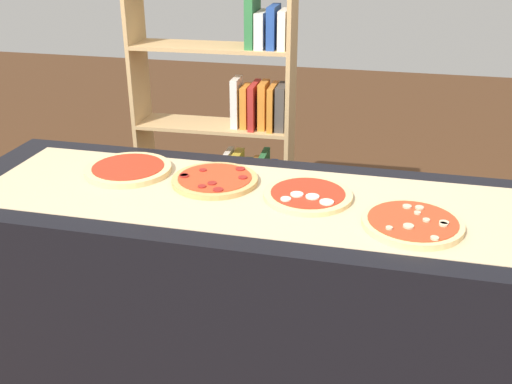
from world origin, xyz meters
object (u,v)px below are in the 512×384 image
Objects in this scene: pizza_mushroom_3 at (413,223)px; pizza_pepperoni_1 at (215,180)px; pizza_plain_0 at (128,169)px; pizza_mozzarella_2 at (308,195)px; bookshelf at (236,138)px.

pizza_pepperoni_1 is at bearing 165.20° from pizza_mushroom_3.
pizza_mushroom_3 is at bearing -14.80° from pizza_pepperoni_1.
pizza_plain_0 is 0.68m from pizza_mozzarella_2.
bookshelf is at bearing 127.87° from pizza_mushroom_3.
pizza_mushroom_3 is at bearing -21.18° from pizza_mozzarella_2.
bookshelf is at bearing 79.70° from pizza_plain_0.
pizza_pepperoni_1 is at bearing -3.25° from pizza_plain_0.
bookshelf is at bearing 100.81° from pizza_pepperoni_1.
pizza_pepperoni_1 reaches higher than pizza_plain_0.
pizza_pepperoni_1 is 0.94m from bookshelf.
pizza_plain_0 is at bearing 174.35° from pizza_mozzarella_2.
bookshelf is (-0.17, 0.91, -0.17)m from pizza_pepperoni_1.
pizza_mushroom_3 is 0.19× the size of bookshelf.
pizza_plain_0 is at bearing 176.75° from pizza_pepperoni_1.
pizza_pepperoni_1 is at bearing -79.19° from bookshelf.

